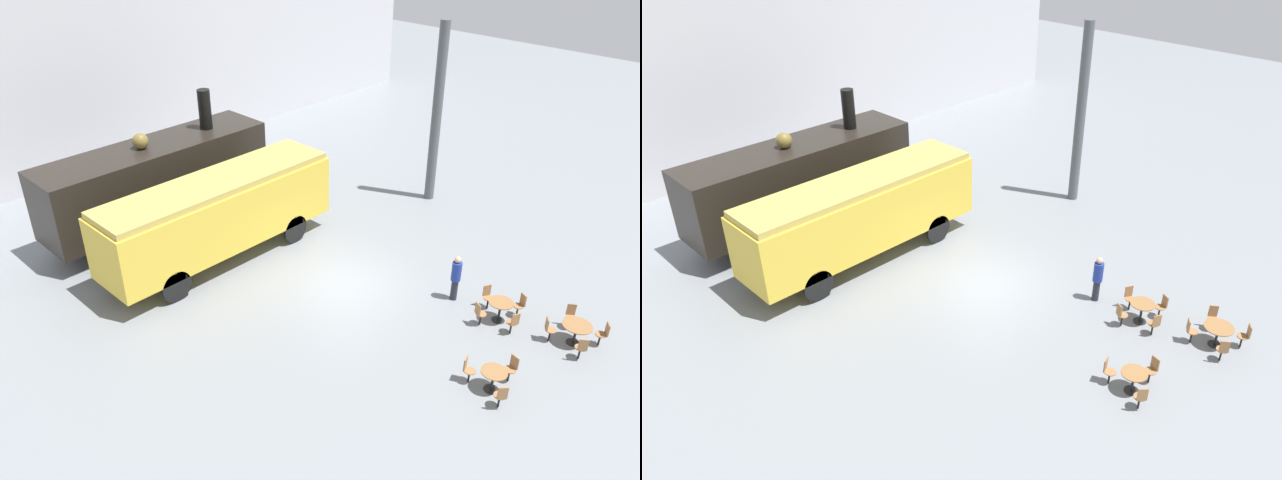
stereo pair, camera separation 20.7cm
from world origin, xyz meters
The scene contains 20 objects.
ground_plane centered at (0.00, 0.00, 0.00)m, with size 80.00×80.00×0.00m, color gray.
backdrop_wall centered at (0.00, 15.71, 4.50)m, with size 44.00×0.15×9.00m.
steam_locomotive centered at (-2.15, 8.63, 2.24)m, with size 9.78×2.49×5.34m.
passenger_coach_vintage centered at (-2.05, 4.70, 2.04)m, with size 9.56×2.43×3.37m.
cafe_table_near centered at (2.59, -7.49, 0.58)m, with size 0.93×0.93×0.72m.
cafe_table_mid centered at (1.96, -5.15, 0.58)m, with size 0.82×0.82×0.75m.
cafe_table_far centered at (-1.11, -6.72, 0.53)m, with size 0.77×0.77×0.70m.
cafe_chair_0 centered at (1.91, -7.98, 0.51)m, with size 0.40×0.40×0.87m.
cafe_chair_1 centered at (3.08, -8.17, 0.51)m, with size 0.40×0.40×0.87m.
cafe_chair_2 centered at (3.27, -7.00, 0.51)m, with size 0.40×0.40×0.87m.
cafe_chair_3 centered at (2.10, -6.81, 0.51)m, with size 0.40×0.40×0.87m.
cafe_chair_4 centered at (1.59, -5.85, 0.51)m, with size 0.39×0.40×0.87m.
cafe_chair_5 centered at (2.65, -5.52, 0.51)m, with size 0.40×0.39×0.87m.
cafe_chair_6 centered at (2.32, -4.46, 0.51)m, with size 0.39×0.40×0.87m.
cafe_chair_7 centered at (1.26, -4.79, 0.51)m, with size 0.40×0.39×0.87m.
cafe_chair_8 centered at (-1.63, -7.28, 0.51)m, with size 0.40×0.40×0.87m.
cafe_chair_9 centered at (-0.37, -6.90, 0.51)m, with size 0.38×0.36×0.87m.
cafe_chair_10 centered at (-1.33, -6.00, 0.51)m, with size 0.37×0.39×0.87m.
visitor_person centered at (1.95, -3.36, 0.95)m, with size 0.34×0.34×1.75m.
support_pillar centered at (8.00, 2.04, 4.00)m, with size 0.44×0.44×8.00m.
Camera 1 is at (-14.28, -12.58, 12.94)m, focal length 35.00 mm.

